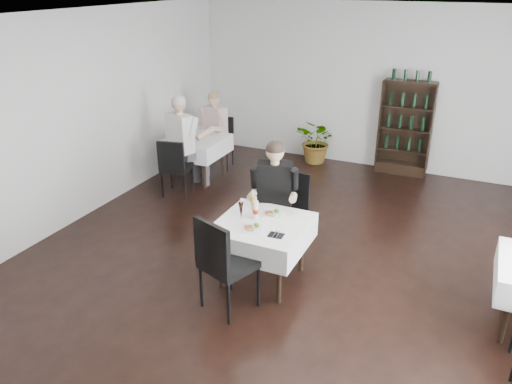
# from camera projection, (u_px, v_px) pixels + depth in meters

# --- Properties ---
(room_shell) EXTENTS (9.00, 9.00, 9.00)m
(room_shell) POSITION_uv_depth(u_px,v_px,m) (288.00, 168.00, 5.39)
(room_shell) COLOR black
(room_shell) RESTS_ON ground
(wine_shelf) EXTENTS (0.90, 0.28, 1.75)m
(wine_shelf) POSITION_uv_depth(u_px,v_px,m) (405.00, 129.00, 9.02)
(wine_shelf) COLOR black
(wine_shelf) RESTS_ON ground
(main_table) EXTENTS (1.03, 1.03, 0.77)m
(main_table) POSITION_uv_depth(u_px,v_px,m) (262.00, 234.00, 5.86)
(main_table) COLOR black
(main_table) RESTS_ON ground
(left_table) EXTENTS (0.98, 0.98, 0.77)m
(left_table) POSITION_uv_depth(u_px,v_px,m) (197.00, 146.00, 8.86)
(left_table) COLOR black
(left_table) RESTS_ON ground
(potted_tree) EXTENTS (0.96, 0.89, 0.87)m
(potted_tree) POSITION_uv_depth(u_px,v_px,m) (318.00, 141.00, 9.70)
(potted_tree) COLOR #24531C
(potted_tree) RESTS_ON ground
(main_chair_far) EXTENTS (0.55, 0.56, 1.08)m
(main_chair_far) POSITION_uv_depth(u_px,v_px,m) (288.00, 207.00, 6.55)
(main_chair_far) COLOR black
(main_chair_far) RESTS_ON ground
(main_chair_near) EXTENTS (0.66, 0.66, 1.12)m
(main_chair_near) POSITION_uv_depth(u_px,v_px,m) (223.00, 260.00, 5.29)
(main_chair_near) COLOR black
(main_chair_near) RESTS_ON ground
(left_chair_far) EXTENTS (0.52, 0.52, 0.95)m
(left_chair_far) POSITION_uv_depth(u_px,v_px,m) (221.00, 139.00, 9.46)
(left_chair_far) COLOR black
(left_chair_far) RESTS_ON ground
(left_chair_near) EXTENTS (0.53, 0.54, 0.99)m
(left_chair_near) POSITION_uv_depth(u_px,v_px,m) (174.00, 164.00, 8.16)
(left_chair_near) COLOR black
(left_chair_near) RESTS_ON ground
(diner_main) EXTENTS (0.66, 0.71, 1.57)m
(diner_main) POSITION_uv_depth(u_px,v_px,m) (274.00, 193.00, 6.24)
(diner_main) COLOR #414149
(diner_main) RESTS_ON ground
(diner_left_far) EXTENTS (0.62, 0.66, 1.49)m
(diner_left_far) POSITION_uv_depth(u_px,v_px,m) (212.00, 126.00, 9.14)
(diner_left_far) COLOR #414149
(diner_left_far) RESTS_ON ground
(diner_left_near) EXTENTS (0.70, 0.75, 1.66)m
(diner_left_near) POSITION_uv_depth(u_px,v_px,m) (185.00, 135.00, 8.28)
(diner_left_near) COLOR #414149
(diner_left_near) RESTS_ON ground
(plate_far) EXTENTS (0.29, 0.29, 0.07)m
(plate_far) POSITION_uv_depth(u_px,v_px,m) (272.00, 214.00, 5.98)
(plate_far) COLOR white
(plate_far) RESTS_ON main_table
(plate_near) EXTENTS (0.29, 0.29, 0.07)m
(plate_near) POSITION_uv_depth(u_px,v_px,m) (252.00, 228.00, 5.64)
(plate_near) COLOR white
(plate_near) RESTS_ON main_table
(pilsner_dark) EXTENTS (0.06, 0.06, 0.26)m
(pilsner_dark) POSITION_uv_depth(u_px,v_px,m) (241.00, 210.00, 5.84)
(pilsner_dark) COLOR black
(pilsner_dark) RESTS_ON main_table
(pilsner_lager) EXTENTS (0.08, 0.08, 0.33)m
(pilsner_lager) POSITION_uv_depth(u_px,v_px,m) (253.00, 205.00, 5.91)
(pilsner_lager) COLOR gold
(pilsner_lager) RESTS_ON main_table
(coke_bottle) EXTENTS (0.07, 0.07, 0.28)m
(coke_bottle) POSITION_uv_depth(u_px,v_px,m) (256.00, 210.00, 5.85)
(coke_bottle) COLOR silver
(coke_bottle) RESTS_ON main_table
(napkin_cutlery) EXTENTS (0.18, 0.19, 0.02)m
(napkin_cutlery) POSITION_uv_depth(u_px,v_px,m) (276.00, 235.00, 5.51)
(napkin_cutlery) COLOR black
(napkin_cutlery) RESTS_ON main_table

